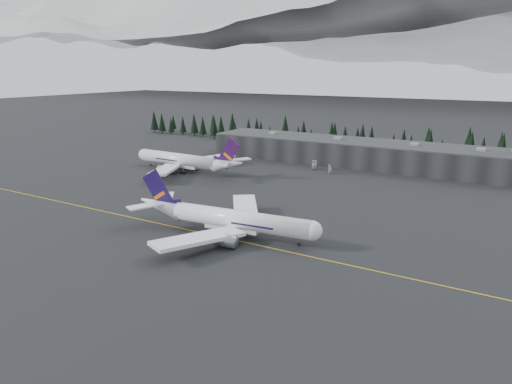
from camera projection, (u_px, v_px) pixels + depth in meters
The scene contains 9 objects.
ground at pixel (223, 235), 140.68m from camera, with size 1400.00×1400.00×0.00m, color black.
taxiline at pixel (220, 237), 139.01m from camera, with size 400.00×0.40×0.02m, color gold.
terminal at pixel (355, 152), 243.07m from camera, with size 160.00×30.00×12.60m.
treeline at pixel (375, 141), 273.56m from camera, with size 360.00×20.00×15.00m, color black.
mountain_ridge at pixel (488, 92), 973.12m from camera, with size 4400.00×900.00×420.00m, color white, non-canonical shape.
jet_main at pixel (225, 218), 139.87m from camera, with size 62.61×57.54×18.43m.
jet_parked at pixel (187, 161), 224.85m from camera, with size 65.83×60.70×19.35m.
gse_vehicle_a at pixel (314, 168), 230.47m from camera, with size 2.32×5.03×1.40m, color silver.
gse_vehicle_b at pixel (330, 172), 221.83m from camera, with size 1.88×4.68×1.59m, color silver.
Camera 1 is at (75.58, -108.99, 49.76)m, focal length 32.00 mm.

